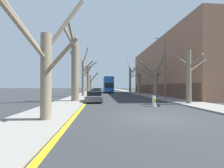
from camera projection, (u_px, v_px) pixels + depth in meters
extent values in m
plane|color=#2B2D30|center=(152.00, 117.00, 8.80)|extent=(300.00, 300.00, 0.00)
cube|color=gray|center=(91.00, 91.00, 58.11)|extent=(3.42, 120.00, 0.12)
cube|color=gray|center=(124.00, 91.00, 59.15)|extent=(3.42, 120.00, 0.12)
cube|color=#93664C|center=(175.00, 69.00, 32.47)|extent=(10.00, 31.40, 11.06)
cube|color=brown|center=(153.00, 90.00, 32.00)|extent=(0.12, 30.77, 2.21)
cube|color=yellow|center=(96.00, 91.00, 58.26)|extent=(0.24, 120.00, 0.01)
cylinder|color=#7A6B56|center=(46.00, 77.00, 7.81)|extent=(0.55, 0.55, 4.59)
cylinder|color=#7A6B56|center=(61.00, 56.00, 7.63)|extent=(1.84, 0.74, 1.83)
cylinder|color=#7A6B56|center=(25.00, 30.00, 7.09)|extent=(1.71, 1.63, 2.63)
cylinder|color=#7A6B56|center=(65.00, 24.00, 8.20)|extent=(2.01, 0.79, 3.09)
cylinder|color=#7A6B56|center=(23.00, 30.00, 6.25)|extent=(1.04, 3.26, 2.16)
cylinder|color=#7A6B56|center=(75.00, 73.00, 17.80)|extent=(0.89, 0.89, 6.85)
cylinder|color=#7A6B56|center=(70.00, 39.00, 17.61)|extent=(1.52, 0.80, 2.44)
cylinder|color=#7A6B56|center=(72.00, 38.00, 16.94)|extent=(0.76, 2.13, 2.92)
cylinder|color=#7A6B56|center=(73.00, 57.00, 18.21)|extent=(1.05, 1.22, 1.77)
cylinder|color=#7A6B56|center=(83.00, 78.00, 27.25)|extent=(0.55, 0.55, 6.52)
cylinder|color=#7A6B56|center=(86.00, 55.00, 26.92)|extent=(1.20, 1.13, 2.74)
cylinder|color=#7A6B56|center=(90.00, 67.00, 27.29)|extent=(2.54, 0.38, 1.99)
cylinder|color=#7A6B56|center=(88.00, 65.00, 27.01)|extent=(1.95, 0.91, 1.72)
cylinder|color=#7A6B56|center=(83.00, 60.00, 28.05)|extent=(0.58, 1.69, 1.48)
cylinder|color=#7A6B56|center=(88.00, 80.00, 36.54)|extent=(0.70, 0.70, 6.72)
cylinder|color=#7A6B56|center=(85.00, 70.00, 35.93)|extent=(1.73, 1.46, 1.93)
cylinder|color=#7A6B56|center=(90.00, 68.00, 36.11)|extent=(1.17, 1.30, 1.47)
cylinder|color=#7A6B56|center=(87.00, 69.00, 37.00)|extent=(0.96, 1.22, 2.30)
cylinder|color=#7A6B56|center=(86.00, 74.00, 35.94)|extent=(1.27, 1.42, 1.27)
cylinder|color=#7A6B56|center=(90.00, 84.00, 46.61)|extent=(0.88, 0.88, 5.16)
cylinder|color=#7A6B56|center=(89.00, 78.00, 47.66)|extent=(1.60, 2.50, 2.99)
cylinder|color=#7A6B56|center=(88.00, 77.00, 46.94)|extent=(1.68, 1.06, 1.56)
cylinder|color=#7A6B56|center=(94.00, 77.00, 46.54)|extent=(2.64, 0.74, 2.97)
cylinder|color=#7A6B56|center=(89.00, 80.00, 46.57)|extent=(1.25, 0.37, 1.79)
cylinder|color=#7A6B56|center=(189.00, 77.00, 15.28)|extent=(0.49, 0.49, 5.54)
cylinder|color=#7A6B56|center=(195.00, 61.00, 14.48)|extent=(0.54, 1.80, 1.23)
cylinder|color=#7A6B56|center=(197.00, 66.00, 15.47)|extent=(2.17, 0.37, 1.52)
cylinder|color=#7A6B56|center=(179.00, 58.00, 16.61)|extent=(0.79, 2.78, 2.08)
cylinder|color=#7A6B56|center=(156.00, 83.00, 24.32)|extent=(0.75, 0.75, 4.75)
cylinder|color=#7A6B56|center=(148.00, 69.00, 24.30)|extent=(2.80, 0.38, 2.67)
cylinder|color=#7A6B56|center=(149.00, 74.00, 24.29)|extent=(2.45, 0.35, 1.60)
cylinder|color=#7A6B56|center=(158.00, 76.00, 24.92)|extent=(1.53, 1.39, 1.69)
cylinder|color=#7A6B56|center=(160.00, 66.00, 23.52)|extent=(1.01, 2.04, 3.43)
cylinder|color=#7A6B56|center=(154.00, 69.00, 25.13)|extent=(0.41, 1.82, 3.42)
cylinder|color=#7A6B56|center=(139.00, 84.00, 34.77)|extent=(0.71, 0.71, 4.77)
cylinder|color=#7A6B56|center=(138.00, 76.00, 34.08)|extent=(1.18, 1.64, 1.62)
cylinder|color=#7A6B56|center=(136.00, 71.00, 36.24)|extent=(0.85, 3.09, 2.47)
cylinder|color=#7A6B56|center=(139.00, 74.00, 36.15)|extent=(0.97, 2.86, 2.45)
cylinder|color=#7A6B56|center=(130.00, 80.00, 44.50)|extent=(0.59, 0.59, 7.31)
cylinder|color=#7A6B56|center=(133.00, 70.00, 44.79)|extent=(2.25, 0.54, 1.60)
cylinder|color=#7A6B56|center=(133.00, 71.00, 44.77)|extent=(2.17, 0.52, 1.54)
cylinder|color=#7A6B56|center=(129.00, 65.00, 45.59)|extent=(0.65, 2.27, 3.12)
cylinder|color=#7A6B56|center=(135.00, 75.00, 44.40)|extent=(3.19, 0.73, 2.02)
cylinder|color=#7A6B56|center=(132.00, 74.00, 44.19)|extent=(1.36, 1.04, 1.69)
cube|color=#19519E|center=(108.00, 87.00, 43.45)|extent=(2.54, 11.08, 2.51)
cube|color=#19519E|center=(108.00, 80.00, 43.48)|extent=(2.49, 10.86, 1.41)
cube|color=navy|center=(108.00, 78.00, 43.49)|extent=(2.49, 10.86, 0.12)
cube|color=black|center=(108.00, 85.00, 43.45)|extent=(2.57, 9.75, 1.31)
cube|color=black|center=(108.00, 80.00, 43.48)|extent=(2.57, 9.75, 1.07)
cube|color=black|center=(109.00, 85.00, 37.95)|extent=(2.29, 0.06, 1.37)
cylinder|color=black|center=(105.00, 91.00, 40.03)|extent=(0.30, 1.05, 1.05)
cylinder|color=black|center=(113.00, 91.00, 40.21)|extent=(0.30, 1.05, 1.05)
cylinder|color=black|center=(104.00, 90.00, 46.43)|extent=(0.30, 1.05, 1.05)
cylinder|color=black|center=(111.00, 90.00, 46.61)|extent=(0.30, 1.05, 1.05)
cube|color=#4C5156|center=(94.00, 98.00, 17.58)|extent=(1.86, 4.27, 0.55)
cube|color=black|center=(95.00, 93.00, 17.84)|extent=(1.63, 2.22, 0.52)
cylinder|color=black|center=(86.00, 100.00, 16.23)|extent=(0.20, 0.66, 0.66)
cylinder|color=black|center=(102.00, 100.00, 16.37)|extent=(0.20, 0.66, 0.66)
cylinder|color=black|center=(88.00, 98.00, 18.79)|extent=(0.20, 0.66, 0.66)
cylinder|color=black|center=(101.00, 98.00, 18.92)|extent=(0.20, 0.66, 0.66)
cube|color=maroon|center=(96.00, 95.00, 23.47)|extent=(1.82, 4.46, 0.57)
cube|color=black|center=(96.00, 91.00, 23.74)|extent=(1.60, 2.32, 0.62)
cylinder|color=black|center=(90.00, 97.00, 22.07)|extent=(0.20, 0.61, 0.61)
cylinder|color=black|center=(101.00, 97.00, 22.20)|extent=(0.20, 0.61, 0.61)
cylinder|color=black|center=(91.00, 96.00, 24.73)|extent=(0.20, 0.61, 0.61)
cylinder|color=black|center=(101.00, 95.00, 24.86)|extent=(0.20, 0.61, 0.61)
cube|color=black|center=(97.00, 93.00, 29.23)|extent=(1.72, 3.99, 0.67)
cube|color=black|center=(97.00, 90.00, 29.48)|extent=(1.52, 2.08, 0.63)
cylinder|color=black|center=(92.00, 94.00, 27.98)|extent=(0.20, 0.66, 0.66)
cylinder|color=black|center=(101.00, 94.00, 28.10)|extent=(0.20, 0.66, 0.66)
cylinder|color=black|center=(93.00, 94.00, 30.37)|extent=(0.20, 0.66, 0.66)
cylinder|color=black|center=(100.00, 94.00, 30.49)|extent=(0.20, 0.66, 0.66)
cylinder|color=#4C4F54|center=(165.00, 69.00, 19.25)|extent=(0.16, 0.16, 8.18)
cylinder|color=#4C4F54|center=(161.00, 38.00, 19.27)|extent=(1.10, 0.11, 0.11)
cube|color=beige|center=(157.00, 38.00, 19.22)|extent=(0.44, 0.20, 0.16)
cylinder|color=white|center=(154.00, 101.00, 13.59)|extent=(0.30, 0.30, 0.96)
cube|color=yellow|center=(155.00, 101.00, 13.44)|extent=(0.21, 0.01, 0.35)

